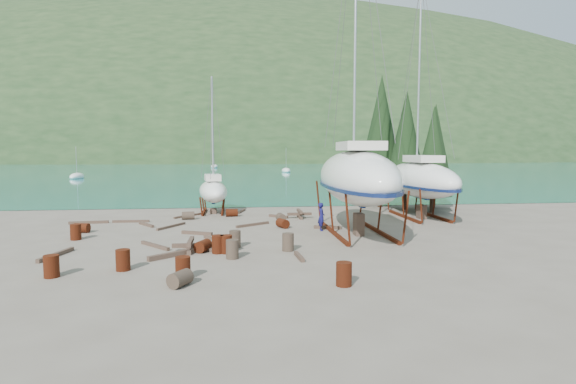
{
  "coord_description": "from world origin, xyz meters",
  "views": [
    {
      "loc": [
        -1.57,
        -24.19,
        4.93
      ],
      "look_at": [
        1.57,
        3.0,
        2.43
      ],
      "focal_mm": 28.0,
      "sensor_mm": 36.0,
      "label": 1
    }
  ],
  "objects": [
    {
      "name": "drum_8",
      "position": [
        -10.5,
        1.66,
        0.44
      ],
      "size": [
        0.58,
        0.58,
        0.88
      ],
      "primitive_type": "cylinder",
      "color": "#57160E",
      "rests_on": "ground"
    },
    {
      "name": "large_sailboat_far",
      "position": [
        11.9,
        7.6,
        2.86
      ],
      "size": [
        3.34,
        11.11,
        17.52
      ],
      "rotation": [
        0.0,
        0.0,
        0.01
      ],
      "color": "white",
      "rests_on": "ground"
    },
    {
      "name": "ground",
      "position": [
        0.0,
        0.0,
        0.0
      ],
      "size": [
        600.0,
        600.0,
        0.0
      ],
      "primitive_type": "plane",
      "color": "#675B51",
      "rests_on": "ground"
    },
    {
      "name": "drum_12",
      "position": [
        -3.23,
        -2.18,
        0.29
      ],
      "size": [
        0.88,
        1.04,
        0.58
      ],
      "primitive_type": "cylinder",
      "rotation": [
        1.57,
        0.0,
        2.74
      ],
      "color": "#57160E",
      "rests_on": "ground"
    },
    {
      "name": "timber_15",
      "position": [
        -5.79,
        5.24,
        0.07
      ],
      "size": [
        1.53,
        2.49,
        0.15
      ],
      "primitive_type": "cube",
      "rotation": [
        0.0,
        0.0,
        2.61
      ],
      "color": "brown",
      "rests_on": "ground"
    },
    {
      "name": "drum_11",
      "position": [
        1.5,
        6.77,
        0.29
      ],
      "size": [
        0.69,
        0.95,
        0.58
      ],
      "primitive_type": "cylinder",
      "rotation": [
        1.57,
        0.0,
        3.28
      ],
      "color": "#2D2823",
      "rests_on": "ground"
    },
    {
      "name": "drum_2",
      "position": [
        -10.93,
        3.91,
        0.29
      ],
      "size": [
        0.97,
        0.74,
        0.58
      ],
      "primitive_type": "cylinder",
      "rotation": [
        1.57,
        0.0,
        1.38
      ],
      "color": "#57160E",
      "rests_on": "ground"
    },
    {
      "name": "timber_8",
      "position": [
        -3.93,
        2.48,
        0.09
      ],
      "size": [
        1.89,
        1.01,
        0.19
      ],
      "primitive_type": "cube",
      "rotation": [
        0.0,
        0.0,
        1.13
      ],
      "color": "brown",
      "rests_on": "ground"
    },
    {
      "name": "timber_17",
      "position": [
        -8.87,
        7.63,
        0.08
      ],
      "size": [
        2.49,
        0.2,
        0.16
      ],
      "primitive_type": "cube",
      "rotation": [
        0.0,
        0.0,
        1.55
      ],
      "color": "brown",
      "rests_on": "ground"
    },
    {
      "name": "drum_16",
      "position": [
        -1.67,
        -1.37,
        0.44
      ],
      "size": [
        0.58,
        0.58,
        0.88
      ],
      "primitive_type": "cylinder",
      "color": "#2D2823",
      "rests_on": "ground"
    },
    {
      "name": "moored_boat_far",
      "position": [
        -8.0,
        110.0,
        0.39
      ],
      "size": [
        2.0,
        5.0,
        6.05
      ],
      "color": "white",
      "rests_on": "ground"
    },
    {
      "name": "bay_water",
      "position": [
        0.0,
        315.0,
        0.01
      ],
      "size": [
        700.0,
        700.0,
        0.0
      ],
      "primitive_type": "plane",
      "color": "#18747C",
      "rests_on": "ground"
    },
    {
      "name": "moored_boat_mid",
      "position": [
        10.0,
        80.0,
        0.39
      ],
      "size": [
        2.0,
        5.0,
        6.05
      ],
      "color": "white",
      "rests_on": "ground"
    },
    {
      "name": "drum_14",
      "position": [
        -2.49,
        -2.58,
        0.44
      ],
      "size": [
        0.58,
        0.58,
        0.88
      ],
      "primitive_type": "cylinder",
      "color": "#57160E",
      "rests_on": "ground"
    },
    {
      "name": "drum_5",
      "position": [
        -1.79,
        -3.77,
        0.44
      ],
      "size": [
        0.58,
        0.58,
        0.88
      ],
      "primitive_type": "cylinder",
      "color": "#2D2823",
      "rests_on": "ground"
    },
    {
      "name": "timber_9",
      "position": [
        -1.18,
        12.1,
        0.08
      ],
      "size": [
        0.69,
        2.17,
        0.15
      ],
      "primitive_type": "cube",
      "rotation": [
        0.0,
        0.0,
        2.89
      ],
      "color": "brown",
      "rests_on": "ground"
    },
    {
      "name": "drum_4",
      "position": [
        -1.94,
        9.68,
        0.29
      ],
      "size": [
        0.91,
        0.63,
        0.58
      ],
      "primitive_type": "cylinder",
      "rotation": [
        1.57,
        0.0,
        1.63
      ],
      "color": "#57160E",
      "rests_on": "ground"
    },
    {
      "name": "moored_boat_left",
      "position": [
        -30.0,
        60.0,
        0.39
      ],
      "size": [
        2.0,
        5.0,
        6.05
      ],
      "color": "white",
      "rests_on": "ground"
    },
    {
      "name": "timber_14",
      "position": [
        -10.02,
        -2.42,
        0.09
      ],
      "size": [
        0.76,
        2.62,
        0.18
      ],
      "primitive_type": "cube",
      "rotation": [
        0.0,
        0.0,
        2.92
      ],
      "color": "brown",
      "rests_on": "ground"
    },
    {
      "name": "drum_10",
      "position": [
        -2.1,
        -2.61,
        0.44
      ],
      "size": [
        0.58,
        0.58,
        0.88
      ],
      "primitive_type": "cylinder",
      "color": "#57160E",
      "rests_on": "ground"
    },
    {
      "name": "timber_2",
      "position": [
        -11.59,
        7.39,
        0.09
      ],
      "size": [
        2.55,
        0.43,
        0.19
      ],
      "primitive_type": "cube",
      "rotation": [
        0.0,
        0.0,
        1.67
      ],
      "color": "brown",
      "rests_on": "ground"
    },
    {
      "name": "drum_17",
      "position": [
        0.94,
        -2.46,
        0.44
      ],
      "size": [
        0.58,
        0.58,
        0.88
      ],
      "primitive_type": "cylinder",
      "color": "#2D2823",
      "rests_on": "ground"
    },
    {
      "name": "timber_6",
      "position": [
        1.51,
        8.72,
        0.1
      ],
      "size": [
        1.39,
        1.25,
        0.19
      ],
      "primitive_type": "cube",
      "rotation": [
        0.0,
        0.0,
        0.85
      ],
      "color": "brown",
      "rests_on": "ground"
    },
    {
      "name": "far_house_left",
      "position": [
        -60.0,
        190.0,
        2.92
      ],
      "size": [
        6.6,
        5.6,
        5.6
      ],
      "color": "beige",
      "rests_on": "ground"
    },
    {
      "name": "timber_pile_fore",
      "position": [
        -3.85,
        -2.02,
        0.3
      ],
      "size": [
        1.8,
        1.8,
        0.6
      ],
      "color": "brown",
      "rests_on": "ground"
    },
    {
      "name": "timber_pile_aft",
      "position": [
        3.04,
        8.34,
        0.3
      ],
      "size": [
        1.8,
        1.8,
        0.6
      ],
      "color": "brown",
      "rests_on": "ground"
    },
    {
      "name": "cypress_back_left",
      "position": [
        11.0,
        14.0,
        6.66
      ],
      "size": [
        4.14,
        4.14,
        11.5
      ],
      "color": "black",
      "rests_on": "ground"
    },
    {
      "name": "timber_7",
      "position": [
        1.27,
        -4.07,
        0.09
      ],
      "size": [
        0.29,
        1.59,
        0.17
      ],
      "primitive_type": "cube",
      "rotation": [
        0.0,
        0.0,
        0.07
      ],
      "color": "brown",
      "rests_on": "ground"
    },
    {
      "name": "drum_0",
      "position": [
        -8.8,
        -6.04,
        0.44
      ],
      "size": [
        0.58,
        0.58,
        0.88
      ],
      "primitive_type": "cylinder",
      "color": "#57160E",
      "rests_on": "ground"
    },
    {
      "name": "small_sailboat_shore",
      "position": [
        -3.43,
        11.9,
        1.78
      ],
      "size": [
        3.01,
        6.97,
        10.8
      ],
      "rotation": [
        0.0,
        0.0,
        0.13
      ],
      "color": "white",
      "rests_on": "ground"
    },
    {
      "name": "drum_6",
      "position": [
        1.36,
        4.25,
        0.29
      ],
      "size": [
        0.87,
        1.04,
        0.58
      ],
      "primitive_type": "cylinder",
      "rotation": [
        1.57,
        0.0,
        0.39
      ],
      "color": "#57160E",
      "rests_on": "ground"
    },
    {
      "name": "timber_1",
      "position": [
        4.15,
        3.53,
        0.1
      ],
      "size": [
        1.71,
        0.69,
        0.19
      ],
      "primitive_type": "cube",
      "rotation": [
        0.0,
        0.0,
        1.28
      ],
      "color": "brown",
      "rests_on": "ground"
    },
    {
      "name": "far_house_right",
      "position": [
        30.0,
        190.0,
        2.92
      ],
      "size": [
        6.6,
        5.6,
        5.6
      ],
      "color": "beige",
      "rests_on": "ground"
    },
    {
      "name": "timber_0",
      "position": [
        -5.22,
        10.01,
        0.07
      ],
      "size": [
        1.92,
        2.28,
        0.14
      ],
      "primitive_type": "cube",
      "rotation": [
        0.0,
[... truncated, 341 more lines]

